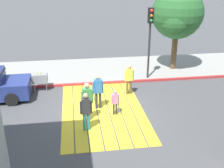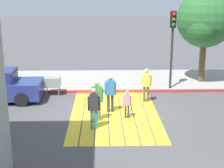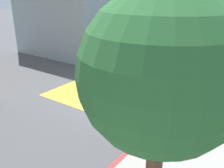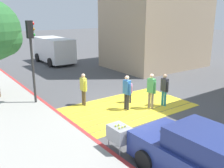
% 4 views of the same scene
% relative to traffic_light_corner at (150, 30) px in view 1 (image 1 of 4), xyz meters
% --- Properties ---
extents(ground_plane, '(120.00, 120.00, 0.00)m').
position_rel_traffic_light_corner_xyz_m(ground_plane, '(3.58, -3.16, -3.04)').
color(ground_plane, '#4C4C4F').
extents(crosswalk_stripes, '(6.40, 3.80, 0.01)m').
position_rel_traffic_light_corner_xyz_m(crosswalk_stripes, '(3.58, -3.16, -3.03)').
color(crosswalk_stripes, yellow).
rests_on(crosswalk_stripes, ground).
extents(sidewalk_west, '(4.80, 40.00, 0.12)m').
position_rel_traffic_light_corner_xyz_m(sidewalk_west, '(-2.02, -3.16, -2.98)').
color(sidewalk_west, '#9E9B93').
rests_on(sidewalk_west, ground).
extents(curb_painted, '(0.16, 40.00, 0.13)m').
position_rel_traffic_light_corner_xyz_m(curb_painted, '(0.33, -3.16, -2.97)').
color(curb_painted, '#BC3333').
rests_on(curb_painted, ground).
extents(traffic_light_corner, '(0.39, 0.28, 4.24)m').
position_rel_traffic_light_corner_xyz_m(traffic_light_corner, '(0.00, 0.00, 0.00)').
color(traffic_light_corner, '#2D2D2D').
rests_on(traffic_light_corner, ground).
extents(street_tree, '(3.20, 3.20, 5.32)m').
position_rel_traffic_light_corner_xyz_m(street_tree, '(-1.34, 2.06, 0.59)').
color(street_tree, brown).
rests_on(street_tree, ground).
extents(tennis_ball_cart, '(0.56, 0.80, 1.02)m').
position_rel_traffic_light_corner_xyz_m(tennis_ball_cart, '(0.68, -6.27, -2.34)').
color(tennis_ball_cart, '#99999E').
rests_on(tennis_ball_cart, ground).
extents(pedestrian_adult_lead, '(0.22, 0.49, 1.67)m').
position_rel_traffic_light_corner_xyz_m(pedestrian_adult_lead, '(5.23, -4.01, -2.07)').
color(pedestrian_adult_lead, teal).
rests_on(pedestrian_adult_lead, ground).
extents(pedestrian_adult_trailing, '(0.24, 0.50, 1.72)m').
position_rel_traffic_light_corner_xyz_m(pedestrian_adult_trailing, '(3.34, -3.34, -2.03)').
color(pedestrian_adult_trailing, '#333338').
rests_on(pedestrian_adult_trailing, ground).
extents(pedestrian_adult_side, '(0.29, 0.51, 1.77)m').
position_rel_traffic_light_corner_xyz_m(pedestrian_adult_side, '(4.41, -3.91, -2.00)').
color(pedestrian_adult_side, gray).
rests_on(pedestrian_adult_side, ground).
extents(pedestrian_teen_behind, '(0.23, 0.49, 1.67)m').
position_rel_traffic_light_corner_xyz_m(pedestrian_teen_behind, '(1.95, -1.57, -2.06)').
color(pedestrian_teen_behind, brown).
rests_on(pedestrian_teen_behind, ground).
extents(pedestrian_child_with_racket, '(0.28, 0.39, 1.23)m').
position_rel_traffic_light_corner_xyz_m(pedestrian_child_with_racket, '(4.10, -2.64, -2.35)').
color(pedestrian_child_with_racket, '#333338').
rests_on(pedestrian_child_with_racket, ground).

